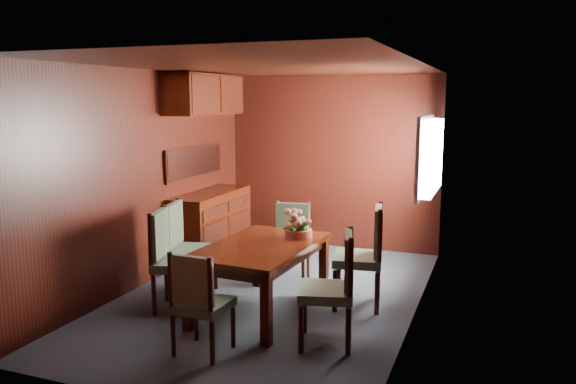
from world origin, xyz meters
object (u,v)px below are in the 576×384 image
at_px(chair_right_near, 335,282).
at_px(flower_centerpiece, 298,224).
at_px(chair_left_near, 171,254).
at_px(chair_head, 198,298).
at_px(sideboard, 211,226).
at_px(dining_table, 261,254).

distance_m(chair_right_near, flower_centerpiece, 1.08).
relative_size(chair_left_near, chair_head, 1.16).
bearing_deg(flower_centerpiece, sideboard, 146.45).
height_order(sideboard, chair_left_near, chair_left_near).
relative_size(sideboard, dining_table, 0.92).
xyz_separation_m(sideboard, chair_right_near, (2.20, -1.88, 0.10)).
bearing_deg(chair_head, chair_right_near, 34.26).
relative_size(dining_table, chair_left_near, 1.49).
distance_m(dining_table, chair_right_near, 0.98).
xyz_separation_m(sideboard, dining_table, (1.32, -1.43, 0.14)).
height_order(dining_table, chair_left_near, chair_left_near).
height_order(sideboard, chair_head, sideboard).
relative_size(chair_right_near, flower_centerpiece, 3.30).
bearing_deg(dining_table, chair_right_near, -23.15).
xyz_separation_m(sideboard, chair_left_near, (0.46, -1.67, 0.12)).
xyz_separation_m(chair_left_near, chair_head, (0.77, -0.81, -0.08)).
xyz_separation_m(sideboard, chair_head, (1.23, -2.49, 0.04)).
relative_size(sideboard, chair_right_near, 1.41).
bearing_deg(dining_table, chair_left_near, -160.51).
height_order(chair_right_near, flower_centerpiece, chair_right_near).
bearing_deg(sideboard, chair_left_near, -74.52).
bearing_deg(dining_table, sideboard, 136.70).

